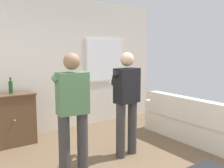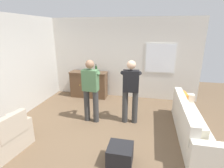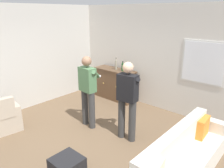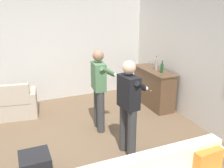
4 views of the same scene
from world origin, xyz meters
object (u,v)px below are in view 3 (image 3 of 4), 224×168
person_standing_left (88,88)px  ottoman (67,168)px  sideboard_cabinet (115,84)px  bottle_liquor_amber (116,65)px  couch (183,163)px  bottle_wine_green (123,67)px  person_standing_right (128,98)px

person_standing_left → ottoman: bearing=-54.3°
sideboard_cabinet → ottoman: (1.69, -3.12, -0.29)m
ottoman → person_standing_left: bearing=125.7°
bottle_liquor_amber → person_standing_left: 1.84m
couch → sideboard_cabinet: sideboard_cabinet is taller
sideboard_cabinet → ottoman: 3.57m
couch → ottoman: bearing=-140.0°
bottle_wine_green → bottle_liquor_amber: size_ratio=0.81×
bottle_wine_green → person_standing_right: person_standing_right is taller
bottle_wine_green → person_standing_left: bearing=-77.5°
person_standing_left → bottle_wine_green: bearing=102.5°
sideboard_cabinet → bottle_wine_green: (0.29, 0.02, 0.58)m
couch → person_standing_left: person_standing_left is taller
person_standing_right → bottle_liquor_amber: bearing=136.5°
person_standing_left → person_standing_right: (1.02, 0.15, 0.00)m
couch → ottoman: (-1.41, -1.19, -0.15)m
couch → ottoman: couch is taller
person_standing_left → person_standing_right: same height
person_standing_left → person_standing_right: size_ratio=1.00×
bottle_liquor_amber → ottoman: size_ratio=0.77×
person_standing_left → person_standing_right: bearing=8.5°
ottoman → person_standing_right: 1.75m
bottle_liquor_amber → ottoman: bearing=-62.2°
bottle_liquor_amber → person_standing_right: person_standing_right is taller
bottle_wine_green → couch: bearing=-34.8°
couch → person_standing_right: person_standing_right is taller
bottle_wine_green → person_standing_right: (1.40, -1.57, -0.12)m
bottle_wine_green → person_standing_left: 1.77m
sideboard_cabinet → person_standing_right: 2.34m
couch → bottle_liquor_amber: bottle_liquor_amber is taller
bottle_wine_green → ottoman: size_ratio=0.63×
couch → person_standing_left: bearing=174.4°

